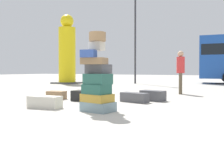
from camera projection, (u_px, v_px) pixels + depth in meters
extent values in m
plane|color=#ADA89E|center=(82.00, 111.00, 5.48)|extent=(80.00, 80.00, 0.00)
cube|color=gray|center=(98.00, 107.00, 5.40)|extent=(0.72, 0.56, 0.21)
cube|color=#B28C33|center=(97.00, 98.00, 5.39)|extent=(0.70, 0.56, 0.17)
cube|color=#26594C|center=(97.00, 89.00, 5.38)|extent=(0.60, 0.48, 0.21)
cube|color=#26594C|center=(98.00, 79.00, 5.39)|extent=(0.59, 0.46, 0.23)
cube|color=#4C4C51|center=(98.00, 69.00, 5.57)|extent=(0.55, 0.43, 0.21)
cube|color=olive|center=(94.00, 61.00, 5.45)|extent=(0.59, 0.48, 0.15)
cube|color=#334F99|center=(89.00, 54.00, 5.34)|extent=(0.35, 0.28, 0.17)
cube|color=beige|center=(97.00, 46.00, 5.54)|extent=(0.31, 0.23, 0.19)
cylinder|color=olive|center=(97.00, 37.00, 5.37)|extent=(0.37, 0.37, 0.19)
cube|color=beige|center=(45.00, 102.00, 5.87)|extent=(0.83, 0.45, 0.29)
cube|color=#4C4C51|center=(134.00, 97.00, 6.95)|extent=(0.84, 0.45, 0.27)
cube|color=olive|center=(56.00, 95.00, 7.67)|extent=(0.60, 0.42, 0.25)
cube|color=#4C4C51|center=(153.00, 96.00, 7.29)|extent=(0.76, 0.47, 0.30)
cube|color=black|center=(85.00, 96.00, 7.18)|extent=(0.76, 0.42, 0.31)
cylinder|color=brown|center=(181.00, 83.00, 9.43)|extent=(0.12, 0.12, 0.79)
cylinder|color=brown|center=(180.00, 84.00, 9.22)|extent=(0.12, 0.12, 0.79)
cylinder|color=red|center=(181.00, 65.00, 9.31)|extent=(0.30, 0.30, 0.62)
sphere|color=tan|center=(181.00, 54.00, 9.30)|extent=(0.22, 0.22, 0.22)
cylinder|color=yellow|center=(67.00, 56.00, 16.53)|extent=(1.12, 1.12, 3.74)
sphere|color=yellow|center=(67.00, 21.00, 16.49)|extent=(0.87, 0.87, 0.87)
cube|color=#4C4C4C|center=(67.00, 83.00, 16.56)|extent=(1.57, 1.57, 0.10)
cylinder|color=#333338|center=(135.00, 37.00, 16.54)|extent=(0.12, 0.12, 6.20)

